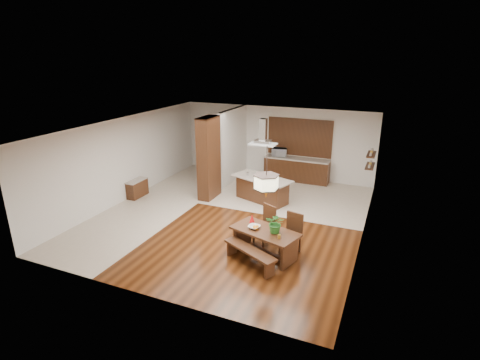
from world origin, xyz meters
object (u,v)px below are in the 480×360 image
at_px(hallway_console, 137,188).
at_px(range_hood, 263,132).
at_px(kitchen_island, 262,189).
at_px(dining_chair_right, 290,234).
at_px(microwave, 279,152).
at_px(dining_bench, 250,257).
at_px(dining_chair_left, 264,225).
at_px(dining_table, 265,237).
at_px(fruit_bowl, 254,227).
at_px(island_cup, 271,178).
at_px(foliage_plant, 276,223).
at_px(pendant_lantern, 267,172).

relative_size(hallway_console, range_hood, 0.98).
height_order(kitchen_island, range_hood, range_hood).
distance_m(dining_chair_right, microwave, 6.17).
bearing_deg(kitchen_island, dining_bench, -54.94).
distance_m(dining_bench, dining_chair_left, 1.25).
xyz_separation_m(dining_table, kitchen_island, (-1.34, 3.49, -0.08)).
xyz_separation_m(fruit_bowl, kitchen_island, (-1.04, 3.50, -0.30)).
relative_size(dining_bench, island_cup, 12.86).
bearing_deg(island_cup, fruit_bowl, -78.67).
distance_m(hallway_console, kitchen_island, 4.49).
distance_m(hallway_console, microwave, 5.76).
height_order(foliage_plant, kitchen_island, foliage_plant).
bearing_deg(pendant_lantern, kitchen_island, 110.99).
distance_m(kitchen_island, range_hood, 2.02).
bearing_deg(fruit_bowl, microwave, 101.71).
bearing_deg(pendant_lantern, hallway_console, 159.39).
relative_size(fruit_bowl, island_cup, 2.43).
bearing_deg(dining_chair_right, dining_chair_left, 175.88).
bearing_deg(hallway_console, kitchen_island, 17.96).
distance_m(dining_chair_left, dining_chair_right, 0.85).
bearing_deg(kitchen_island, hallway_console, -142.84).
relative_size(dining_chair_left, foliage_plant, 2.05).
xyz_separation_m(kitchen_island, range_hood, (0.00, 0.00, 2.02)).
xyz_separation_m(dining_bench, dining_chair_left, (-0.08, 1.21, 0.31)).
distance_m(dining_chair_left, foliage_plant, 0.95).
xyz_separation_m(pendant_lantern, fruit_bowl, (-0.30, -0.00, -1.50)).
relative_size(dining_table, dining_chair_left, 1.77).
relative_size(dining_table, kitchen_island, 0.82).
height_order(dining_table, range_hood, range_hood).
height_order(hallway_console, dining_chair_right, dining_chair_right).
bearing_deg(dining_chair_right, fruit_bowl, -143.60).
relative_size(foliage_plant, microwave, 0.86).
height_order(range_hood, microwave, range_hood).
distance_m(foliage_plant, microwave, 6.43).
relative_size(dining_chair_left, microwave, 1.76).
relative_size(hallway_console, foliage_plant, 1.70).
xyz_separation_m(pendant_lantern, island_cup, (-0.98, 3.38, -1.33)).
distance_m(dining_bench, range_hood, 4.81).
bearing_deg(dining_chair_right, microwave, 123.18).
bearing_deg(island_cup, microwave, 102.17).
height_order(pendant_lantern, foliage_plant, pendant_lantern).
bearing_deg(dining_bench, dining_table, 73.00).
bearing_deg(microwave, range_hood, -102.05).
height_order(dining_bench, range_hood, range_hood).
height_order(hallway_console, fruit_bowl, fruit_bowl).
height_order(pendant_lantern, island_cup, pendant_lantern).
height_order(hallway_console, dining_chair_left, dining_chair_left).
bearing_deg(dining_table, dining_bench, -107.00).
xyz_separation_m(dining_table, dining_chair_left, (-0.26, 0.62, 0.01)).
distance_m(dining_bench, kitchen_island, 4.25).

